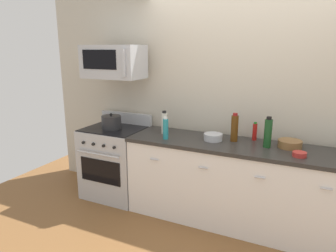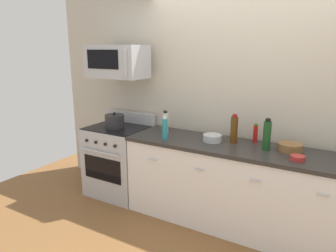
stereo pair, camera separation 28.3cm
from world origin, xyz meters
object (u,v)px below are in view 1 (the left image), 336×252
(bottle_vinegar_white, at_px, (164,123))
(bottle_wine_green, at_px, (268,133))
(microwave, at_px, (113,62))
(bottle_wine_amber, at_px, (235,128))
(bottle_hot_sauce_red, at_px, (255,132))
(bottle_dish_soap, at_px, (166,129))
(range_oven, at_px, (116,161))
(bowl_red_small, at_px, (300,154))
(bowl_wooden_salad, at_px, (290,144))
(stockpot, at_px, (111,122))
(bowl_steel_prep, at_px, (213,137))

(bottle_vinegar_white, bearing_deg, bottle_wine_green, -1.03)
(microwave, height_order, bottle_vinegar_white, microwave)
(bottle_wine_amber, distance_m, bottle_hot_sauce_red, 0.24)
(microwave, height_order, bottle_wine_amber, microwave)
(bottle_dish_soap, xyz_separation_m, bottle_vinegar_white, (-0.12, 0.20, 0.01))
(range_oven, bearing_deg, bottle_vinegar_white, 4.27)
(bottle_dish_soap, xyz_separation_m, bowl_red_small, (1.39, 0.02, -0.10))
(bottle_vinegar_white, distance_m, bowl_wooden_salad, 1.41)
(bottle_hot_sauce_red, distance_m, stockpot, 1.74)
(bottle_dish_soap, bearing_deg, bottle_hot_sauce_red, 22.82)
(bottle_hot_sauce_red, xyz_separation_m, bottle_vinegar_white, (-1.02, -0.18, 0.03))
(bottle_hot_sauce_red, height_order, stockpot, same)
(bottle_hot_sauce_red, relative_size, bottle_wine_green, 0.64)
(range_oven, distance_m, bowl_red_small, 2.25)
(bottle_hot_sauce_red, distance_m, bottle_vinegar_white, 1.04)
(range_oven, height_order, bowl_steel_prep, range_oven)
(bottle_dish_soap, bearing_deg, stockpot, 173.07)
(bottle_wine_amber, xyz_separation_m, stockpot, (-1.52, -0.15, -0.06))
(bottle_wine_green, height_order, stockpot, bottle_wine_green)
(bottle_hot_sauce_red, distance_m, bowl_red_small, 0.61)
(bottle_wine_amber, bearing_deg, stockpot, -174.35)
(range_oven, height_order, microwave, microwave)
(bottle_wine_amber, relative_size, bowl_steel_prep, 1.51)
(bottle_wine_amber, bearing_deg, bottle_vinegar_white, -176.85)
(range_oven, xyz_separation_m, stockpot, (0.00, -0.05, 0.54))
(bottle_wine_green, bearing_deg, bowl_red_small, -27.11)
(range_oven, relative_size, microwave, 1.44)
(bottle_dish_soap, relative_size, bottle_vinegar_white, 0.92)
(bottle_dish_soap, height_order, stockpot, bottle_dish_soap)
(range_oven, relative_size, stockpot, 4.36)
(bottle_wine_green, height_order, bowl_wooden_salad, bottle_wine_green)
(bowl_steel_prep, bearing_deg, bottle_hot_sauce_red, 26.53)
(bottle_wine_amber, height_order, bottle_wine_green, bottle_wine_green)
(bottle_wine_green, relative_size, stockpot, 1.31)
(range_oven, relative_size, bottle_hot_sauce_red, 5.22)
(range_oven, relative_size, bowl_red_small, 8.34)
(bowl_red_small, bearing_deg, microwave, 175.36)
(range_oven, distance_m, bottle_dish_soap, 1.00)
(bottle_wine_amber, bearing_deg, range_oven, -176.34)
(bowl_red_small, xyz_separation_m, bowl_steel_prep, (-0.89, 0.16, 0.02))
(bottle_dish_soap, height_order, bottle_hot_sauce_red, bottle_dish_soap)
(bottle_hot_sauce_red, bearing_deg, range_oven, -172.32)
(bottle_dish_soap, height_order, bowl_steel_prep, bottle_dish_soap)
(range_oven, distance_m, stockpot, 0.54)
(microwave, distance_m, stockpot, 0.75)
(bowl_steel_prep, distance_m, stockpot, 1.31)
(range_oven, distance_m, microwave, 1.28)
(bottle_hot_sauce_red, relative_size, bowl_steel_prep, 0.99)
(bowl_wooden_salad, bearing_deg, stockpot, -175.37)
(bowl_red_small, bearing_deg, bowl_wooden_salad, 113.03)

